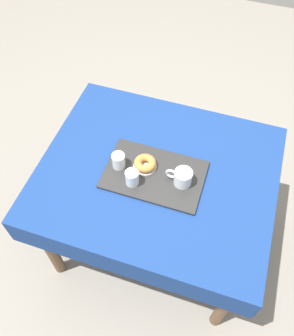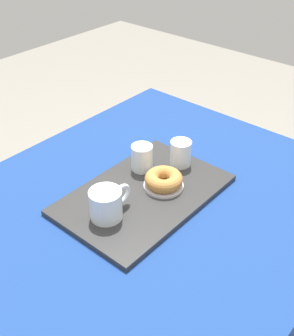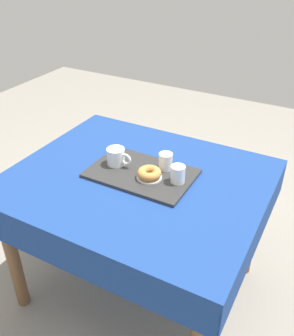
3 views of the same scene
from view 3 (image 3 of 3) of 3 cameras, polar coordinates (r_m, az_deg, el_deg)
ground_plane at (r=2.20m, az=-1.22°, el=-17.37°), size 6.00×6.00×0.00m
dining_table at (r=1.77m, az=-1.45°, el=-3.94°), size 1.15×0.97×0.73m
serving_tray at (r=1.73m, az=-0.87°, el=-0.82°), size 0.48×0.31×0.02m
tea_mug_left at (r=1.77m, az=-4.71°, el=1.69°), size 0.13×0.09×0.08m
water_glass_near at (r=1.64m, az=4.71°, el=-1.02°), size 0.06×0.06×0.08m
water_glass_far at (r=1.73m, az=2.85°, el=0.90°), size 0.06×0.06×0.08m
donut_plate_left at (r=1.68m, az=0.30°, el=-1.49°), size 0.11×0.11×0.01m
sugar_donut_left at (r=1.67m, az=0.30°, el=-0.82°), size 0.11×0.11×0.04m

